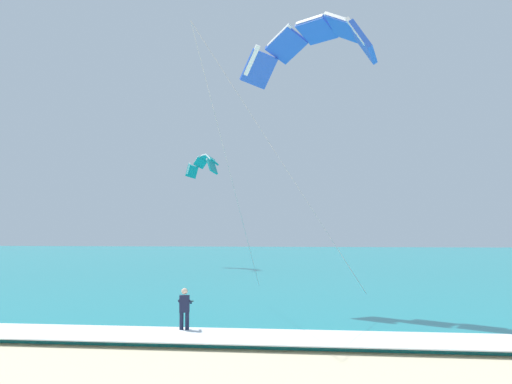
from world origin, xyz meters
TOP-DOWN VIEW (x-y plane):
  - sea at (0.00, 70.17)m, footprint 200.00×120.00m
  - surf_foam at (0.00, 11.17)m, footprint 200.00×3.01m
  - surfboard at (-2.35, 12.12)m, footprint 0.61×1.44m
  - kitesurfer at (-2.35, 12.13)m, footprint 0.56×0.56m
  - kite_primary at (1.94, 17.90)m, footprint 7.07×7.63m
  - kite_distant at (-9.93, 49.55)m, footprint 4.26×5.30m

SIDE VIEW (x-z plane):
  - surfboard at x=-2.35m, z-range -0.02..0.07m
  - sea at x=0.00m, z-range 0.00..0.20m
  - surf_foam at x=0.00m, z-range 0.20..0.24m
  - kitesurfer at x=-2.35m, z-range 0.10..1.79m
  - kite_distant at x=-9.93m, z-range 9.34..11.60m
  - kite_primary at x=1.94m, z-range 6.11..18.21m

